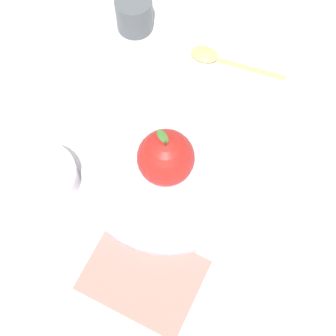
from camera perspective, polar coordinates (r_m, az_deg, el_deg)
name	(u,v)px	position (r m, az deg, el deg)	size (l,w,h in m)	color
ground_plane	(185,149)	(0.78, 1.93, 2.26)	(2.40, 2.40, 0.00)	silver
dinner_plate	(168,171)	(0.75, 0.00, -0.30)	(0.26, 0.26, 0.02)	silver
apple	(166,158)	(0.71, -0.26, 1.19)	(0.08, 0.08, 0.09)	#B21E19
side_bowl	(42,178)	(0.75, -14.31, -1.12)	(0.11, 0.11, 0.04)	white
cup	(134,12)	(0.89, -3.93, 17.51)	(0.06, 0.06, 0.06)	#4C5156
knife	(234,75)	(0.85, 7.61, 10.54)	(0.16, 0.16, 0.01)	silver
spoon	(214,57)	(0.87, 5.37, 12.59)	(0.13, 0.14, 0.01)	#D8B766
linen_napkin	(143,275)	(0.71, -2.90, -12.21)	(0.12, 0.16, 0.00)	gray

